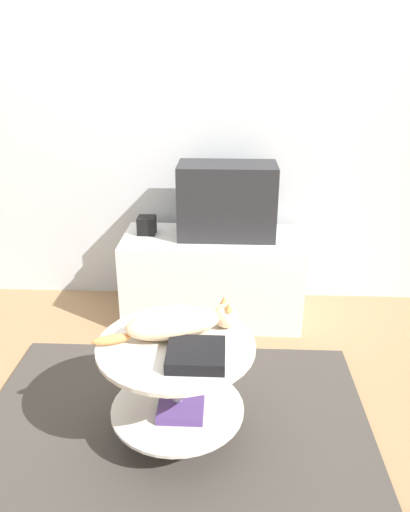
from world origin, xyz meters
name	(u,v)px	position (x,y,z in m)	size (l,w,h in m)	color
ground_plane	(172,440)	(0.00, 0.00, 0.00)	(12.00, 12.00, 0.00)	#93704C
wall_back	(192,97)	(0.00, 1.44, 1.30)	(8.00, 0.05, 2.60)	silver
rug	(172,438)	(0.00, 0.00, 0.01)	(1.74, 1.40, 0.02)	#3D3833
tv_stand	(212,277)	(0.14, 1.11, 0.27)	(1.07, 0.49, 0.53)	silver
tv	(227,201)	(0.22, 1.13, 0.75)	(0.57, 0.29, 0.43)	#232326
speaker	(147,225)	(-0.26, 1.15, 0.58)	(0.11, 0.11, 0.11)	black
coffee_table	(177,379)	(0.03, 0.00, 0.32)	(0.63, 0.63, 0.47)	#B2B2B7
dvd_box	(196,355)	(0.11, -0.11, 0.51)	(0.22, 0.21, 0.05)	black
cat	(179,322)	(0.03, 0.08, 0.54)	(0.58, 0.30, 0.13)	beige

